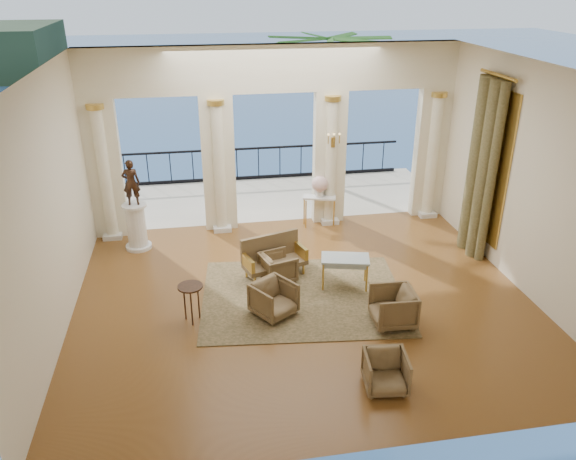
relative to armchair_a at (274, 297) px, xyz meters
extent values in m
plane|color=#492A0C|center=(0.67, 0.42, -0.37)|extent=(9.00, 9.00, 0.00)
plane|color=white|center=(0.67, -3.58, 1.88)|extent=(9.00, 0.00, 9.00)
plane|color=white|center=(-3.83, 0.42, 1.88)|extent=(0.00, 8.00, 8.00)
plane|color=white|center=(5.17, 0.42, 1.88)|extent=(0.00, 8.00, 8.00)
plane|color=white|center=(0.67, 0.42, 4.13)|extent=(9.00, 9.00, 0.00)
cube|color=#EFE5C1|center=(0.67, 4.27, 3.58)|extent=(9.00, 0.30, 1.10)
cube|color=#EFE5C1|center=(-3.43, 4.27, 1.33)|extent=(0.80, 0.30, 3.40)
cylinder|color=#EFE5C1|center=(-3.43, 4.09, 1.23)|extent=(0.28, 0.28, 3.20)
cylinder|color=gold|center=(-3.43, 4.09, 2.88)|extent=(0.40, 0.40, 0.12)
cube|color=silver|center=(-3.43, 4.09, -0.31)|extent=(0.45, 0.45, 0.12)
cube|color=#EFE5C1|center=(-0.73, 4.27, 1.33)|extent=(0.80, 0.30, 3.40)
cylinder|color=#EFE5C1|center=(-0.73, 4.09, 1.23)|extent=(0.28, 0.28, 3.20)
cylinder|color=gold|center=(-0.73, 4.09, 2.88)|extent=(0.40, 0.40, 0.12)
cube|color=silver|center=(-0.73, 4.09, -0.31)|extent=(0.45, 0.45, 0.12)
cube|color=#EFE5C1|center=(2.07, 4.27, 1.33)|extent=(0.80, 0.30, 3.40)
cylinder|color=#EFE5C1|center=(2.07, 4.09, 1.23)|extent=(0.28, 0.28, 3.20)
cylinder|color=gold|center=(2.07, 4.09, 2.88)|extent=(0.40, 0.40, 0.12)
cube|color=silver|center=(2.07, 4.09, -0.31)|extent=(0.45, 0.45, 0.12)
cube|color=#EFE5C1|center=(4.77, 4.27, 1.33)|extent=(0.80, 0.30, 3.40)
cylinder|color=#EFE5C1|center=(4.77, 4.09, 1.23)|extent=(0.28, 0.28, 3.20)
cylinder|color=gold|center=(4.77, 4.09, 2.88)|extent=(0.40, 0.40, 0.12)
cube|color=silver|center=(4.77, 4.09, -0.31)|extent=(0.45, 0.45, 0.12)
cube|color=#BDB3A1|center=(0.67, 6.22, -0.42)|extent=(10.00, 3.60, 0.10)
cube|color=black|center=(0.67, 7.82, 0.63)|extent=(9.00, 0.06, 0.06)
cube|color=black|center=(0.67, 7.82, -0.32)|extent=(9.00, 0.06, 0.10)
cylinder|color=black|center=(0.67, 7.82, 0.13)|extent=(0.03, 0.03, 1.00)
cylinder|color=black|center=(-3.43, 7.82, 0.13)|extent=(0.03, 0.03, 1.00)
cylinder|color=black|center=(4.77, 7.82, 0.13)|extent=(0.03, 0.03, 1.00)
cylinder|color=#4C3823|center=(2.67, 7.02, 1.73)|extent=(0.20, 0.20, 4.20)
plane|color=navy|center=(0.67, 60.42, -6.37)|extent=(160.00, 160.00, 0.00)
cylinder|color=#4D4925|center=(4.97, 1.47, 1.63)|extent=(0.26, 0.26, 4.00)
cylinder|color=#4D4925|center=(4.93, 1.92, 1.63)|extent=(0.32, 0.32, 4.00)
cylinder|color=#4D4925|center=(4.97, 2.37, 1.63)|extent=(0.26, 0.26, 4.00)
cylinder|color=gold|center=(5.02, 1.92, 3.68)|extent=(0.08, 1.40, 0.08)
cube|color=gold|center=(5.14, 1.92, 1.73)|extent=(0.04, 1.60, 3.40)
cube|color=gold|center=(2.07, 3.95, 1.83)|extent=(0.10, 0.04, 0.25)
cylinder|color=gold|center=(1.93, 3.87, 1.93)|extent=(0.02, 0.02, 0.22)
cylinder|color=gold|center=(2.07, 3.87, 1.93)|extent=(0.02, 0.02, 0.22)
cylinder|color=gold|center=(2.21, 3.87, 1.93)|extent=(0.02, 0.02, 0.22)
cube|color=#30341B|center=(0.67, 0.53, -0.36)|extent=(4.34, 3.54, 0.02)
imported|color=#40341C|center=(0.00, 0.00, 0.00)|extent=(0.97, 0.96, 0.74)
imported|color=#40341C|center=(1.42, -2.38, -0.03)|extent=(0.73, 0.69, 0.68)
imported|color=#40341C|center=(2.13, -0.68, 0.02)|extent=(0.74, 0.79, 0.78)
imported|color=#40341C|center=(0.28, 1.27, -0.03)|extent=(0.78, 0.81, 0.68)
cube|color=#40341C|center=(0.24, 1.46, -0.07)|extent=(1.45, 0.93, 0.10)
cube|color=#40341C|center=(0.16, 1.71, 0.25)|extent=(1.31, 0.48, 0.55)
cube|color=gold|center=(-0.36, 1.27, 0.11)|extent=(0.24, 0.55, 0.26)
cube|color=gold|center=(0.84, 1.65, 0.11)|extent=(0.24, 0.55, 0.26)
cylinder|color=gold|center=(-0.24, 1.08, -0.24)|extent=(0.05, 0.05, 0.25)
cylinder|color=gold|center=(0.86, 1.43, -0.24)|extent=(0.05, 0.05, 0.25)
cylinder|color=gold|center=(-0.37, 1.50, -0.24)|extent=(0.05, 0.05, 0.25)
cylinder|color=gold|center=(0.73, 1.85, -0.24)|extent=(0.05, 0.05, 0.25)
cube|color=#A7C1D1|center=(1.61, 0.81, 0.28)|extent=(1.07, 0.75, 0.04)
cylinder|color=gold|center=(1.12, 0.69, -0.06)|extent=(0.04, 0.04, 0.63)
cylinder|color=gold|center=(1.98, 0.49, -0.06)|extent=(0.04, 0.04, 0.63)
cylinder|color=gold|center=(1.23, 1.13, -0.06)|extent=(0.04, 0.04, 0.63)
cylinder|color=gold|center=(2.09, 0.92, -0.06)|extent=(0.04, 0.04, 0.63)
cylinder|color=silver|center=(-2.76, 3.38, -0.33)|extent=(0.61, 0.61, 0.08)
cylinder|color=silver|center=(-2.76, 3.38, 0.19)|extent=(0.45, 0.45, 0.97)
cylinder|color=silver|center=(-2.76, 3.38, 0.72)|extent=(0.57, 0.57, 0.06)
imported|color=#301F15|center=(-2.76, 3.38, 1.28)|extent=(0.39, 0.26, 1.07)
cube|color=silver|center=(1.77, 3.97, 0.40)|extent=(0.89, 0.53, 0.05)
cylinder|color=gold|center=(1.38, 3.96, 0.00)|extent=(0.04, 0.04, 0.74)
cylinder|color=gold|center=(2.09, 3.76, 0.00)|extent=(0.04, 0.04, 0.74)
cylinder|color=gold|center=(1.44, 4.18, 0.00)|extent=(0.04, 0.04, 0.74)
cylinder|color=gold|center=(2.15, 3.98, 0.00)|extent=(0.04, 0.04, 0.74)
cylinder|color=white|center=(1.77, 3.97, 0.55)|extent=(0.20, 0.20, 0.26)
sphere|color=pink|center=(1.77, 3.97, 0.76)|extent=(0.41, 0.41, 0.41)
cylinder|color=black|center=(-1.54, 0.04, 0.37)|extent=(0.47, 0.47, 0.03)
cylinder|color=black|center=(-1.41, 0.11, -0.01)|extent=(0.03, 0.03, 0.73)
cylinder|color=black|center=(-1.67, 0.11, -0.01)|extent=(0.03, 0.03, 0.73)
cylinder|color=black|center=(-1.55, -0.11, -0.01)|extent=(0.03, 0.03, 0.73)
camera|label=1|loc=(-1.28, -9.05, 5.61)|focal=35.00mm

